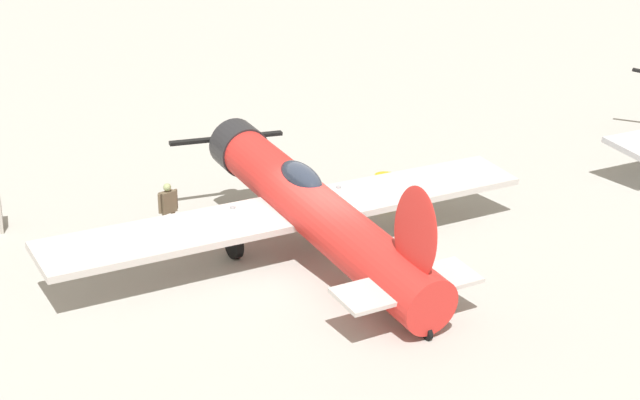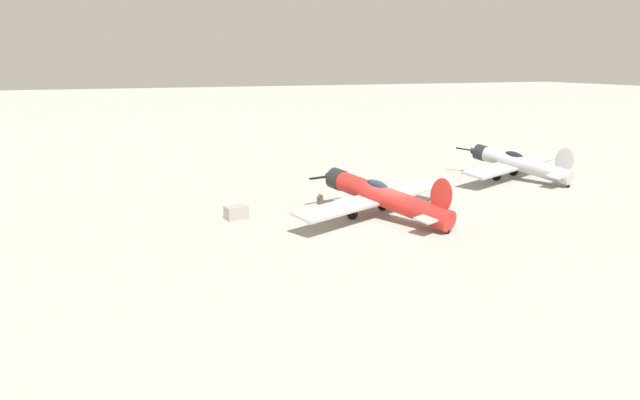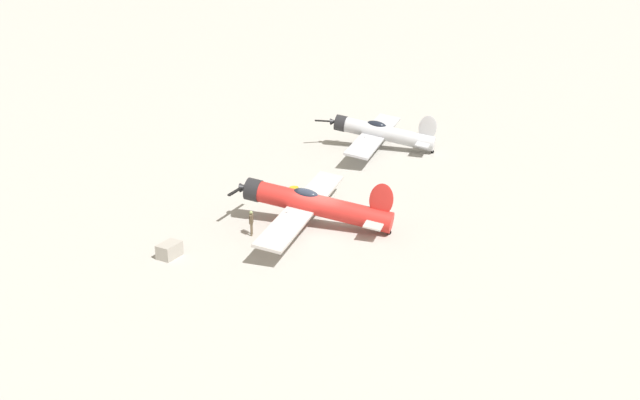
{
  "view_description": "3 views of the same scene",
  "coord_description": "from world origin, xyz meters",
  "px_view_note": "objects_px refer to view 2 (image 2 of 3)",
  "views": [
    {
      "loc": [
        -21.83,
        2.79,
        9.56
      ],
      "look_at": [
        0.0,
        0.0,
        1.8
      ],
      "focal_mm": 53.58,
      "sensor_mm": 36.0,
      "label": 1
    },
    {
      "loc": [
        -30.82,
        16.96,
        9.91
      ],
      "look_at": [
        2.35,
        3.77,
        1.1
      ],
      "focal_mm": 31.5,
      "sensor_mm": 36.0,
      "label": 2
    },
    {
      "loc": [
        -27.64,
        32.81,
        18.15
      ],
      "look_at": [
        0.0,
        0.0,
        1.8
      ],
      "focal_mm": 41.08,
      "sensor_mm": 36.0,
      "label": 3
    }
  ],
  "objects_px": {
    "ground_crew_mechanic": "(320,202)",
    "equipment_crate": "(236,213)",
    "airplane_mid_apron": "(517,163)",
    "fuel_drum": "(389,194)",
    "airplane_foreground": "(382,196)"
  },
  "relations": [
    {
      "from": "ground_crew_mechanic",
      "to": "equipment_crate",
      "type": "height_order",
      "value": "ground_crew_mechanic"
    },
    {
      "from": "airplane_mid_apron",
      "to": "fuel_drum",
      "type": "height_order",
      "value": "airplane_mid_apron"
    },
    {
      "from": "airplane_foreground",
      "to": "airplane_mid_apron",
      "type": "height_order",
      "value": "airplane_foreground"
    },
    {
      "from": "airplane_mid_apron",
      "to": "equipment_crate",
      "type": "bearing_deg",
      "value": 74.38
    },
    {
      "from": "airplane_foreground",
      "to": "ground_crew_mechanic",
      "type": "bearing_deg",
      "value": 38.81
    },
    {
      "from": "airplane_foreground",
      "to": "airplane_mid_apron",
      "type": "distance_m",
      "value": 17.78
    },
    {
      "from": "airplane_foreground",
      "to": "airplane_mid_apron",
      "type": "xyz_separation_m",
      "value": [
        6.59,
        -16.51,
        -0.01
      ]
    },
    {
      "from": "ground_crew_mechanic",
      "to": "fuel_drum",
      "type": "distance_m",
      "value": 6.67
    },
    {
      "from": "airplane_foreground",
      "to": "equipment_crate",
      "type": "height_order",
      "value": "airplane_foreground"
    },
    {
      "from": "fuel_drum",
      "to": "airplane_foreground",
      "type": "bearing_deg",
      "value": 145.85
    },
    {
      "from": "airplane_foreground",
      "to": "airplane_mid_apron",
      "type": "relative_size",
      "value": 1.02
    },
    {
      "from": "airplane_mid_apron",
      "to": "fuel_drum",
      "type": "relative_size",
      "value": 14.03
    },
    {
      "from": "airplane_mid_apron",
      "to": "fuel_drum",
      "type": "bearing_deg",
      "value": 77.45
    },
    {
      "from": "equipment_crate",
      "to": "fuel_drum",
      "type": "xyz_separation_m",
      "value": [
        0.76,
        -11.59,
        0.03
      ]
    },
    {
      "from": "equipment_crate",
      "to": "airplane_foreground",
      "type": "bearing_deg",
      "value": -110.19
    }
  ]
}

